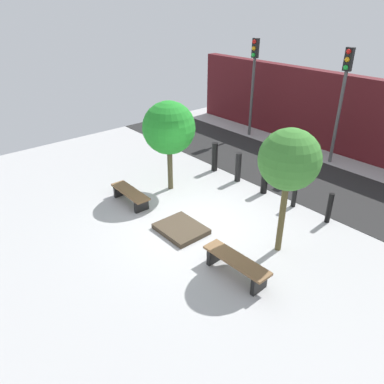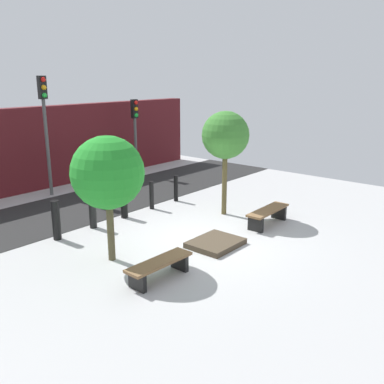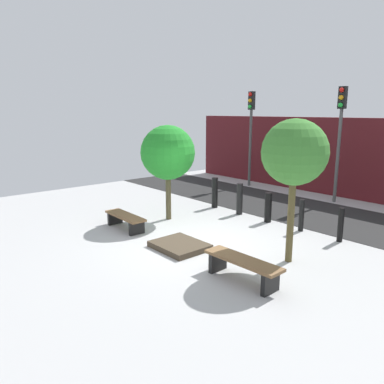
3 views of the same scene
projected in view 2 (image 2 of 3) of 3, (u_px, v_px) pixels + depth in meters
ground_plane at (201, 241)px, 11.22m from camera, size 18.00×18.00×0.00m
road_strip at (86, 205)px, 14.30m from camera, size 18.00×3.43×0.01m
building_facade at (31, 149)px, 15.87m from camera, size 16.20×0.50×3.09m
bench_left at (159, 266)px, 9.06m from camera, size 1.62×0.49×0.42m
bench_right at (268, 214)px, 12.36m from camera, size 1.73×0.50×0.48m
planter_bed at (216, 243)px, 10.90m from camera, size 1.30×1.07×0.14m
tree_behind_left_bench at (108, 173)px, 9.56m from camera, size 1.66×1.66×2.94m
tree_behind_right_bench at (225, 136)px, 12.77m from camera, size 1.43×1.43×3.19m
bollard_far_left at (56, 220)px, 11.21m from camera, size 0.22×0.22×1.07m
bollard_left at (92, 210)px, 12.08m from camera, size 0.21×0.21×1.03m
bollard_center at (124, 203)px, 12.96m from camera, size 0.22×0.22×0.92m
bollard_right at (152, 195)px, 13.82m from camera, size 0.15×0.15×0.92m
bollard_far_right at (176, 188)px, 14.68m from camera, size 0.15×0.15×0.91m
traffic_light_mid_west at (45, 115)px, 14.79m from camera, size 0.28×0.27×4.20m
traffic_light_mid_east at (135, 123)px, 18.03m from camera, size 0.28×0.27×3.24m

